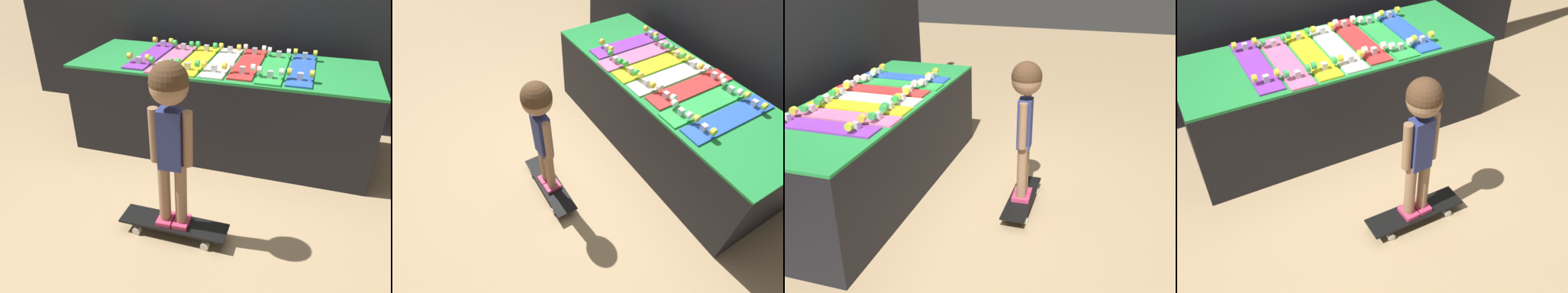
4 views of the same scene
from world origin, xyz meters
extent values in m
plane|color=tan|center=(0.00, 0.00, 0.00)|extent=(16.00, 16.00, 0.00)
cube|color=black|center=(0.00, 0.54, 0.37)|extent=(2.40, 0.85, 0.74)
cube|color=#23893D|center=(0.00, 0.54, 0.75)|extent=(2.40, 0.85, 0.02)
cube|color=purple|center=(-0.62, 0.56, 0.76)|extent=(0.18, 0.79, 0.01)
cube|color=#B7B7BC|center=(-0.62, 0.82, 0.80)|extent=(0.04, 0.04, 0.05)
cylinder|color=yellow|center=(-0.55, 0.82, 0.82)|extent=(0.03, 0.05, 0.05)
cylinder|color=yellow|center=(-0.70, 0.82, 0.82)|extent=(0.03, 0.05, 0.05)
cube|color=#B7B7BC|center=(-0.62, 0.30, 0.80)|extent=(0.04, 0.04, 0.05)
cylinder|color=yellow|center=(-0.55, 0.30, 0.82)|extent=(0.03, 0.05, 0.05)
cylinder|color=yellow|center=(-0.70, 0.30, 0.82)|extent=(0.03, 0.05, 0.05)
cube|color=pink|center=(-0.42, 0.51, 0.76)|extent=(0.18, 0.79, 0.01)
cube|color=#B7B7BC|center=(-0.42, 0.77, 0.80)|extent=(0.04, 0.04, 0.05)
cylinder|color=green|center=(-0.34, 0.77, 0.82)|extent=(0.03, 0.05, 0.05)
cylinder|color=green|center=(-0.49, 0.77, 0.82)|extent=(0.03, 0.05, 0.05)
cube|color=#B7B7BC|center=(-0.42, 0.25, 0.80)|extent=(0.04, 0.04, 0.05)
cylinder|color=green|center=(-0.34, 0.25, 0.82)|extent=(0.03, 0.05, 0.05)
cylinder|color=green|center=(-0.49, 0.25, 0.82)|extent=(0.03, 0.05, 0.05)
cube|color=yellow|center=(-0.21, 0.53, 0.76)|extent=(0.18, 0.79, 0.01)
cube|color=#B7B7BC|center=(-0.21, 0.79, 0.80)|extent=(0.04, 0.04, 0.05)
cylinder|color=green|center=(-0.13, 0.79, 0.82)|extent=(0.03, 0.05, 0.05)
cylinder|color=green|center=(-0.29, 0.79, 0.82)|extent=(0.03, 0.05, 0.05)
cube|color=#B7B7BC|center=(-0.21, 0.27, 0.80)|extent=(0.04, 0.04, 0.05)
cylinder|color=green|center=(-0.13, 0.27, 0.82)|extent=(0.03, 0.05, 0.05)
cylinder|color=green|center=(-0.29, 0.27, 0.82)|extent=(0.03, 0.05, 0.05)
cube|color=white|center=(0.00, 0.54, 0.76)|extent=(0.18, 0.79, 0.01)
cube|color=#B7B7BC|center=(0.00, 0.80, 0.80)|extent=(0.04, 0.04, 0.05)
cylinder|color=yellow|center=(0.08, 0.80, 0.82)|extent=(0.03, 0.05, 0.05)
cylinder|color=yellow|center=(-0.08, 0.80, 0.82)|extent=(0.03, 0.05, 0.05)
cube|color=#B7B7BC|center=(0.00, 0.28, 0.80)|extent=(0.04, 0.04, 0.05)
cylinder|color=yellow|center=(0.08, 0.28, 0.82)|extent=(0.03, 0.05, 0.05)
cylinder|color=yellow|center=(-0.08, 0.28, 0.82)|extent=(0.03, 0.05, 0.05)
cube|color=red|center=(0.21, 0.56, 0.76)|extent=(0.18, 0.79, 0.01)
cube|color=#B7B7BC|center=(0.21, 0.82, 0.80)|extent=(0.04, 0.04, 0.05)
cylinder|color=white|center=(0.29, 0.82, 0.82)|extent=(0.03, 0.05, 0.05)
cylinder|color=white|center=(0.13, 0.82, 0.82)|extent=(0.03, 0.05, 0.05)
cube|color=#B7B7BC|center=(0.21, 0.30, 0.80)|extent=(0.04, 0.04, 0.05)
cylinder|color=white|center=(0.29, 0.30, 0.82)|extent=(0.03, 0.05, 0.05)
cylinder|color=white|center=(0.13, 0.30, 0.82)|extent=(0.03, 0.05, 0.05)
cube|color=green|center=(0.42, 0.53, 0.76)|extent=(0.18, 0.79, 0.01)
cube|color=#B7B7BC|center=(0.42, 0.79, 0.80)|extent=(0.04, 0.04, 0.05)
cylinder|color=white|center=(0.49, 0.79, 0.82)|extent=(0.03, 0.05, 0.05)
cylinder|color=white|center=(0.34, 0.79, 0.82)|extent=(0.03, 0.05, 0.05)
cube|color=#B7B7BC|center=(0.42, 0.27, 0.80)|extent=(0.04, 0.04, 0.05)
cylinder|color=white|center=(0.49, 0.27, 0.82)|extent=(0.03, 0.05, 0.05)
cylinder|color=white|center=(0.34, 0.27, 0.82)|extent=(0.03, 0.05, 0.05)
cube|color=blue|center=(0.62, 0.55, 0.76)|extent=(0.18, 0.79, 0.01)
cube|color=#B7B7BC|center=(0.62, 0.81, 0.80)|extent=(0.04, 0.04, 0.05)
cylinder|color=yellow|center=(0.70, 0.81, 0.82)|extent=(0.03, 0.05, 0.05)
cylinder|color=yellow|center=(0.55, 0.81, 0.82)|extent=(0.03, 0.05, 0.05)
cube|color=#B7B7BC|center=(0.62, 0.29, 0.80)|extent=(0.04, 0.04, 0.05)
cylinder|color=yellow|center=(0.70, 0.29, 0.82)|extent=(0.03, 0.05, 0.05)
cylinder|color=yellow|center=(0.55, 0.29, 0.82)|extent=(0.03, 0.05, 0.05)
cube|color=black|center=(0.01, -0.67, 0.08)|extent=(0.68, 0.18, 0.01)
cube|color=#B7B7BC|center=(0.23, -0.67, 0.05)|extent=(0.04, 0.04, 0.05)
cylinder|color=white|center=(0.23, -0.59, 0.03)|extent=(0.05, 0.03, 0.05)
cylinder|color=white|center=(0.23, -0.74, 0.03)|extent=(0.05, 0.03, 0.05)
cube|color=#B7B7BC|center=(-0.22, -0.67, 0.05)|extent=(0.04, 0.04, 0.05)
cylinder|color=white|center=(-0.22, -0.59, 0.03)|extent=(0.05, 0.03, 0.05)
cylinder|color=white|center=(-0.22, -0.74, 0.03)|extent=(0.05, 0.03, 0.05)
cube|color=#E03D6B|center=(0.06, -0.66, 0.11)|extent=(0.10, 0.13, 0.03)
cylinder|color=#997051|center=(0.06, -0.66, 0.33)|extent=(0.07, 0.07, 0.41)
cube|color=#E03D6B|center=(-0.04, -0.67, 0.11)|extent=(0.10, 0.13, 0.03)
cylinder|color=#997051|center=(-0.04, -0.67, 0.33)|extent=(0.07, 0.07, 0.41)
cube|color=navy|center=(0.01, -0.67, 0.69)|extent=(0.14, 0.10, 0.36)
cylinder|color=#997051|center=(0.10, -0.66, 0.70)|extent=(0.06, 0.06, 0.33)
cylinder|color=#997051|center=(-0.09, -0.67, 0.70)|extent=(0.06, 0.06, 0.33)
sphere|color=#997051|center=(0.01, -0.67, 1.00)|extent=(0.21, 0.21, 0.21)
sphere|color=#4C331E|center=(0.01, -0.67, 1.03)|extent=(0.21, 0.21, 0.21)
camera|label=1|loc=(0.69, -2.38, 1.70)|focal=35.00mm
camera|label=2|loc=(1.52, -1.18, 2.25)|focal=28.00mm
camera|label=3|loc=(-2.97, -1.24, 1.86)|focal=42.00mm
camera|label=4|loc=(-1.23, -2.39, 2.43)|focal=42.00mm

